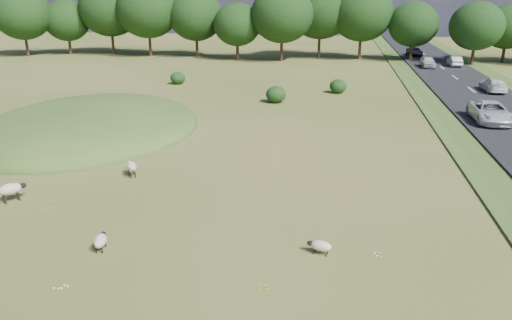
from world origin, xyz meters
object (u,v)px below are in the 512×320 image
Objects in this scene: car_1 at (414,52)px; car_3 at (490,112)px; car_5 at (493,85)px; sheep_0 at (100,240)px; car_2 at (428,62)px; car_6 at (455,61)px; sheep_3 at (320,246)px; sheep_1 at (11,189)px; sheep_2 at (131,166)px; car_0 at (416,37)px.

car_3 is at bearing -90.00° from car_1.
sheep_0 is at bearing 56.00° from car_5.
car_6 is at bearing 25.40° from car_2.
car_3 is (12.22, 22.47, 0.65)m from sheep_3.
sheep_1 is 1.06× the size of sheep_2.
car_6 is at bearing -93.65° from sheep_3.
car_3 reaches higher than car_2.
car_5 is at bearing -2.84° from sheep_1.
car_0 is (31.24, 88.61, 0.27)m from sheep_1.
car_6 is (3.80, 1.80, -0.07)m from car_2.
car_1 is 11.65m from car_6.
sheep_1 is at bearing 46.41° from car_5.
car_2 is at bearing 84.48° from car_0.
sheep_0 is 57.16m from car_2.
sheep_1 is 0.27× the size of car_1.
car_2 is at bearing -90.30° from sheep_3.
car_3 is at bearing 86.85° from car_0.
sheep_1 is at bearing 2.39° from sheep_3.
car_1 is (23.00, 57.83, 0.30)m from sheep_2.
car_6 is at bearing 90.00° from car_0.
sheep_1 is 56.45m from car_2.
car_0 reaches higher than sheep_0.
sheep_1 is at bearing 101.37° from sheep_2.
car_3 is (20.94, 23.51, 0.61)m from sheep_0.
sheep_0 is 69.24m from car_1.
sheep_0 is at bearing 65.78° from car_6.
car_1 reaches higher than sheep_3.
car_2 reaches higher than sheep_3.
sheep_2 is 0.26× the size of car_5.
car_5 reaches higher than sheep_1.
car_0 reaches higher than sheep_1.
car_2 reaches higher than car_6.
car_0 is 1.12× the size of car_2.
sheep_1 is 0.23× the size of car_3.
car_5 is (31.24, 32.82, 0.26)m from sheep_1.
sheep_2 is 0.25× the size of car_0.
car_2 reaches higher than car_0.
sheep_0 is 60.30m from car_6.
sheep_0 is at bearing 75.02° from car_0.
sheep_2 is at bearing -20.60° from sheep_3.
sheep_2 is at bearing -5.09° from sheep_1.
car_5 is (3.80, 13.16, -0.10)m from car_3.
car_2 reaches higher than sheep_2.
car_1 is at bearing 90.00° from car_2.
car_6 is at bearing -90.00° from car_5.
car_6 is (26.80, 46.82, 0.31)m from sheep_2.
car_2 is (-3.80, -39.28, 0.04)m from car_0.
sheep_1 is 93.96m from car_0.
car_0 is at bearing 21.33° from sheep_1.
car_5 is at bearing -45.84° from sheep_0.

